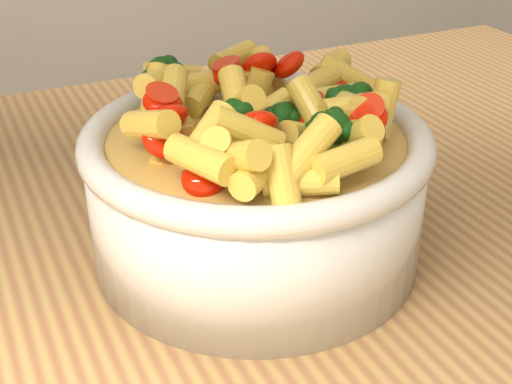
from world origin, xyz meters
name	(u,v)px	position (x,y,z in m)	size (l,w,h in m)	color
serving_bowl	(256,190)	(0.05, 0.00, 0.95)	(0.23, 0.23, 0.10)	silver
pasta_salad	(256,105)	(0.05, 0.00, 1.01)	(0.18, 0.18, 0.04)	#F5C44D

